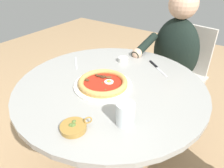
% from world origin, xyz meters
% --- Properties ---
extents(dining_table, '(1.01, 1.01, 0.72)m').
position_xyz_m(dining_table, '(0.00, 0.00, 0.58)').
color(dining_table, '#999993').
rests_on(dining_table, ground).
extents(pizza_on_plate, '(0.31, 0.31, 0.04)m').
position_xyz_m(pizza_on_plate, '(0.04, -0.02, 0.74)').
color(pizza_on_plate, white).
rests_on(pizza_on_plate, dining_table).
extents(water_glass, '(0.08, 0.08, 0.10)m').
position_xyz_m(water_glass, '(0.21, 0.22, 0.76)').
color(water_glass, silver).
rests_on(water_glass, dining_table).
extents(steak_knife, '(0.13, 0.17, 0.01)m').
position_xyz_m(steak_knife, '(-0.33, 0.11, 0.72)').
color(steak_knife, silver).
rests_on(steak_knife, dining_table).
extents(ramekin_capers, '(0.06, 0.06, 0.03)m').
position_xyz_m(ramekin_capers, '(-0.27, -0.09, 0.74)').
color(ramekin_capers, white).
rests_on(ramekin_capers, dining_table).
extents(olive_pan, '(0.12, 0.11, 0.04)m').
position_xyz_m(olive_pan, '(0.36, 0.08, 0.73)').
color(olive_pan, olive).
rests_on(olive_pan, dining_table).
extents(fork_utensil, '(0.13, 0.13, 0.00)m').
position_xyz_m(fork_utensil, '(-0.08, -0.33, 0.72)').
color(fork_utensil, '#BCBCC1').
rests_on(fork_utensil, dining_table).
extents(diner_person, '(0.49, 0.39, 1.13)m').
position_xyz_m(diner_person, '(-0.68, 0.10, 0.50)').
color(diner_person, '#282833').
rests_on(diner_person, ground).
extents(cafe_chair_diner, '(0.47, 0.47, 0.84)m').
position_xyz_m(cafe_chair_diner, '(-0.82, 0.13, 0.51)').
color(cafe_chair_diner, beige).
rests_on(cafe_chair_diner, ground).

